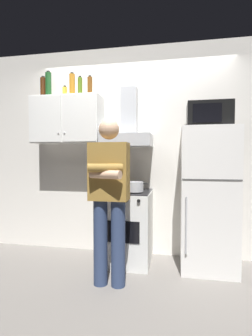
# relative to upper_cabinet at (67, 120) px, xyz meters

# --- Properties ---
(ground_plane) EXTENTS (7.00, 7.00, 0.00)m
(ground_plane) POSITION_rel_upper_cabinet_xyz_m (0.85, -0.37, -1.75)
(ground_plane) COLOR slate
(back_wall_tiled) EXTENTS (4.80, 0.10, 2.70)m
(back_wall_tiled) POSITION_rel_upper_cabinet_xyz_m (0.85, 0.23, -0.40)
(back_wall_tiled) COLOR silver
(back_wall_tiled) RESTS_ON ground_plane
(upper_cabinet) EXTENTS (0.90, 0.37, 0.60)m
(upper_cabinet) POSITION_rel_upper_cabinet_xyz_m (0.00, 0.00, 0.00)
(upper_cabinet) COLOR white
(stove_oven) EXTENTS (0.60, 0.62, 0.87)m
(stove_oven) POSITION_rel_upper_cabinet_xyz_m (0.80, -0.13, -1.32)
(stove_oven) COLOR white
(stove_oven) RESTS_ON ground_plane
(range_hood) EXTENTS (0.60, 0.44, 0.75)m
(range_hood) POSITION_rel_upper_cabinet_xyz_m (0.80, 0.00, -0.15)
(range_hood) COLOR #B7BABF
(refrigerator) EXTENTS (0.60, 0.62, 1.60)m
(refrigerator) POSITION_rel_upper_cabinet_xyz_m (1.75, -0.12, -0.95)
(refrigerator) COLOR white
(refrigerator) RESTS_ON ground_plane
(microwave) EXTENTS (0.48, 0.37, 0.28)m
(microwave) POSITION_rel_upper_cabinet_xyz_m (1.75, -0.11, -0.01)
(microwave) COLOR black
(microwave) RESTS_ON refrigerator
(person_standing) EXTENTS (0.38, 0.33, 1.64)m
(person_standing) POSITION_rel_upper_cabinet_xyz_m (0.75, -0.73, -0.85)
(person_standing) COLOR navy
(person_standing) RESTS_ON ground_plane
(cooking_pot) EXTENTS (0.29, 0.19, 0.11)m
(cooking_pot) POSITION_rel_upper_cabinet_xyz_m (0.93, -0.24, -0.82)
(cooking_pot) COLOR #B7BABF
(cooking_pot) RESTS_ON stove_oven
(bottle_wine_green) EXTENTS (0.08, 0.08, 0.35)m
(bottle_wine_green) POSITION_rel_upper_cabinet_xyz_m (-0.27, 0.01, 0.47)
(bottle_wine_green) COLOR #19471E
(bottle_wine_green) RESTS_ON upper_cabinet
(bottle_spice_jar) EXTENTS (0.06, 0.06, 0.15)m
(bottle_spice_jar) POSITION_rel_upper_cabinet_xyz_m (-0.04, 0.02, 0.37)
(bottle_spice_jar) COLOR gold
(bottle_spice_jar) RESTS_ON upper_cabinet
(bottle_olive_oil) EXTENTS (0.06, 0.06, 0.26)m
(bottle_olive_oil) POSITION_rel_upper_cabinet_xyz_m (0.17, 0.02, 0.42)
(bottle_olive_oil) COLOR #4C6B19
(bottle_olive_oil) RESTS_ON upper_cabinet
(bottle_beer_brown) EXTENTS (0.06, 0.06, 0.26)m
(bottle_beer_brown) POSITION_rel_upper_cabinet_xyz_m (0.30, 0.01, 0.42)
(bottle_beer_brown) COLOR brown
(bottle_beer_brown) RESTS_ON upper_cabinet
(bottle_liquor_amber) EXTENTS (0.07, 0.07, 0.30)m
(bottle_liquor_amber) POSITION_rel_upper_cabinet_xyz_m (0.08, -0.03, 0.44)
(bottle_liquor_amber) COLOR #B7721E
(bottle_liquor_amber) RESTS_ON upper_cabinet
(bottle_rum_dark) EXTENTS (0.08, 0.08, 0.30)m
(bottle_rum_dark) POSITION_rel_upper_cabinet_xyz_m (-0.36, 0.04, 0.44)
(bottle_rum_dark) COLOR #47230F
(bottle_rum_dark) RESTS_ON upper_cabinet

